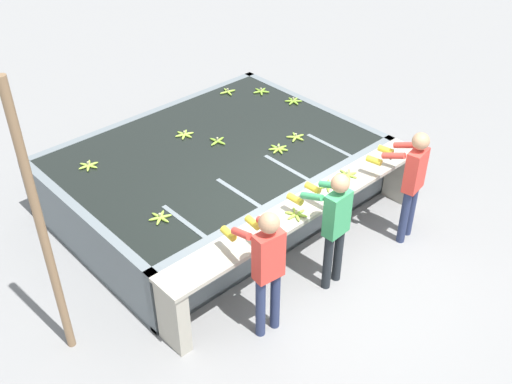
% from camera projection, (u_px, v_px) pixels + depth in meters
% --- Properties ---
extents(ground_plane, '(80.00, 80.00, 0.00)m').
position_uv_depth(ground_plane, '(315.00, 268.00, 7.60)').
color(ground_plane, gray).
rests_on(ground_plane, ground).
extents(wash_tank, '(4.23, 3.10, 0.89)m').
position_uv_depth(wash_tank, '(214.00, 176.00, 8.53)').
color(wash_tank, slate).
rests_on(wash_tank, ground).
extents(work_ledge, '(4.23, 0.45, 0.89)m').
position_uv_depth(work_ledge, '(304.00, 222.00, 7.37)').
color(work_ledge, '#A8A393').
rests_on(work_ledge, ground).
extents(worker_0, '(0.46, 0.73, 1.64)m').
position_uv_depth(worker_0, '(267.00, 263.00, 6.23)').
color(worker_0, navy).
rests_on(worker_0, ground).
extents(worker_1, '(0.42, 0.71, 1.59)m').
position_uv_depth(worker_1, '(334.00, 221.00, 6.87)').
color(worker_1, '#1E2328').
rests_on(worker_1, ground).
extents(worker_2, '(0.48, 0.74, 1.61)m').
position_uv_depth(worker_2, '(411.00, 177.00, 7.58)').
color(worker_2, navy).
rests_on(worker_2, ground).
extents(banana_bunch_floating_0, '(0.28, 0.28, 0.08)m').
position_uv_depth(banana_bunch_floating_0, '(184.00, 135.00, 8.58)').
color(banana_bunch_floating_0, '#9EC642').
rests_on(banana_bunch_floating_0, wash_tank).
extents(banana_bunch_floating_1, '(0.28, 0.28, 0.08)m').
position_uv_depth(banana_bunch_floating_1, '(217.00, 141.00, 8.42)').
color(banana_bunch_floating_1, '#7FAD33').
rests_on(banana_bunch_floating_1, wash_tank).
extents(banana_bunch_floating_2, '(0.28, 0.27, 0.08)m').
position_uv_depth(banana_bunch_floating_2, '(296.00, 137.00, 8.52)').
color(banana_bunch_floating_2, '#93BC3D').
rests_on(banana_bunch_floating_2, wash_tank).
extents(banana_bunch_floating_3, '(0.28, 0.28, 0.08)m').
position_uv_depth(banana_bunch_floating_3, '(228.00, 92.00, 9.71)').
color(banana_bunch_floating_3, '#93BC3D').
rests_on(banana_bunch_floating_3, wash_tank).
extents(banana_bunch_floating_4, '(0.28, 0.27, 0.08)m').
position_uv_depth(banana_bunch_floating_4, '(261.00, 91.00, 9.73)').
color(banana_bunch_floating_4, '#7FAD33').
rests_on(banana_bunch_floating_4, wash_tank).
extents(banana_bunch_floating_5, '(0.28, 0.28, 0.08)m').
position_uv_depth(banana_bunch_floating_5, '(293.00, 101.00, 9.44)').
color(banana_bunch_floating_5, '#7FAD33').
rests_on(banana_bunch_floating_5, wash_tank).
extents(banana_bunch_floating_6, '(0.27, 0.28, 0.08)m').
position_uv_depth(banana_bunch_floating_6, '(160.00, 218.00, 6.99)').
color(banana_bunch_floating_6, '#93BC3D').
rests_on(banana_bunch_floating_6, wash_tank).
extents(banana_bunch_floating_7, '(0.28, 0.28, 0.08)m').
position_uv_depth(banana_bunch_floating_7, '(278.00, 149.00, 8.26)').
color(banana_bunch_floating_7, '#8CB738').
rests_on(banana_bunch_floating_7, wash_tank).
extents(banana_bunch_floating_8, '(0.28, 0.27, 0.08)m').
position_uv_depth(banana_bunch_floating_8, '(89.00, 166.00, 7.91)').
color(banana_bunch_floating_8, '#9EC642').
rests_on(banana_bunch_floating_8, wash_tank).
extents(banana_bunch_ledge_0, '(0.28, 0.28, 0.08)m').
position_uv_depth(banana_bunch_ledge_0, '(347.00, 175.00, 7.72)').
color(banana_bunch_ledge_0, '#93BC3D').
rests_on(banana_bunch_ledge_0, work_ledge).
extents(banana_bunch_ledge_1, '(0.28, 0.28, 0.08)m').
position_uv_depth(banana_bunch_ledge_1, '(328.00, 185.00, 7.52)').
color(banana_bunch_ledge_1, '#8CB738').
rests_on(banana_bunch_ledge_1, work_ledge).
extents(banana_bunch_ledge_2, '(0.28, 0.26, 0.08)m').
position_uv_depth(banana_bunch_ledge_2, '(296.00, 214.00, 7.04)').
color(banana_bunch_ledge_2, '#9EC642').
rests_on(banana_bunch_ledge_2, work_ledge).
extents(knife_0, '(0.33, 0.16, 0.02)m').
position_uv_depth(knife_0, '(393.00, 155.00, 8.14)').
color(knife_0, silver).
rests_on(knife_0, work_ledge).
extents(support_post_left, '(0.09, 0.09, 3.20)m').
position_uv_depth(support_post_left, '(42.00, 232.00, 5.68)').
color(support_post_left, '#846647').
rests_on(support_post_left, ground).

